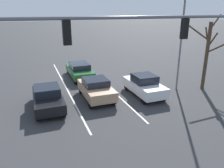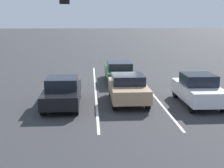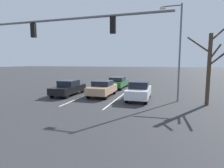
{
  "view_description": "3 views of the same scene",
  "coord_description": "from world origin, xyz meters",
  "px_view_note": "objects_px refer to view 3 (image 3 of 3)",
  "views": [
    {
      "loc": [
        4.24,
        20.74,
        6.27
      ],
      "look_at": [
        -0.96,
        6.99,
        1.28
      ],
      "focal_mm": 35.0,
      "sensor_mm": 36.0,
      "label": 1
    },
    {
      "loc": [
        2.0,
        22.54,
        4.5
      ],
      "look_at": [
        1.04,
        8.72,
        1.57
      ],
      "focal_mm": 50.0,
      "sensor_mm": 36.0,
      "label": 2
    },
    {
      "loc": [
        -5.71,
        22.04,
        3.25
      ],
      "look_at": [
        -0.87,
        5.82,
        1.19
      ],
      "focal_mm": 28.0,
      "sensor_mm": 36.0,
      "label": 3
    }
  ],
  "objects_px": {
    "car_black_rightlane_front": "(68,88)",
    "traffic_signal_gantry": "(37,40)",
    "car_tan_midlane_front": "(102,88)",
    "street_lamp_left_shoulder": "(178,47)",
    "car_darkgreen_midlane_second": "(118,82)",
    "bare_tree_near": "(209,64)",
    "car_white_leftlane_front": "(139,91)"
  },
  "relations": [
    {
      "from": "bare_tree_near",
      "to": "car_black_rightlane_front",
      "type": "bearing_deg",
      "value": -2.95
    },
    {
      "from": "bare_tree_near",
      "to": "car_tan_midlane_front",
      "type": "bearing_deg",
      "value": -6.83
    },
    {
      "from": "car_white_leftlane_front",
      "to": "traffic_signal_gantry",
      "type": "xyz_separation_m",
      "value": [
        6.2,
        5.13,
        3.99
      ]
    },
    {
      "from": "car_darkgreen_midlane_second",
      "to": "car_tan_midlane_front",
      "type": "bearing_deg",
      "value": 89.49
    },
    {
      "from": "car_tan_midlane_front",
      "to": "traffic_signal_gantry",
      "type": "bearing_deg",
      "value": 66.28
    },
    {
      "from": "car_black_rightlane_front",
      "to": "street_lamp_left_shoulder",
      "type": "height_order",
      "value": "street_lamp_left_shoulder"
    },
    {
      "from": "street_lamp_left_shoulder",
      "to": "bare_tree_near",
      "type": "bearing_deg",
      "value": 162.9
    },
    {
      "from": "car_tan_midlane_front",
      "to": "street_lamp_left_shoulder",
      "type": "distance_m",
      "value": 7.71
    },
    {
      "from": "car_black_rightlane_front",
      "to": "traffic_signal_gantry",
      "type": "bearing_deg",
      "value": 100.01
    },
    {
      "from": "car_white_leftlane_front",
      "to": "street_lamp_left_shoulder",
      "type": "distance_m",
      "value": 4.86
    },
    {
      "from": "car_tan_midlane_front",
      "to": "car_black_rightlane_front",
      "type": "height_order",
      "value": "car_tan_midlane_front"
    },
    {
      "from": "car_darkgreen_midlane_second",
      "to": "street_lamp_left_shoulder",
      "type": "relative_size",
      "value": 0.6
    },
    {
      "from": "car_tan_midlane_front",
      "to": "street_lamp_left_shoulder",
      "type": "height_order",
      "value": "street_lamp_left_shoulder"
    },
    {
      "from": "car_darkgreen_midlane_second",
      "to": "bare_tree_near",
      "type": "distance_m",
      "value": 11.46
    },
    {
      "from": "car_tan_midlane_front",
      "to": "traffic_signal_gantry",
      "type": "distance_m",
      "value": 7.49
    },
    {
      "from": "traffic_signal_gantry",
      "to": "car_darkgreen_midlane_second",
      "type": "bearing_deg",
      "value": -102.71
    },
    {
      "from": "car_tan_midlane_front",
      "to": "car_darkgreen_midlane_second",
      "type": "relative_size",
      "value": 0.85
    },
    {
      "from": "car_tan_midlane_front",
      "to": "car_white_leftlane_front",
      "type": "distance_m",
      "value": 3.71
    },
    {
      "from": "car_white_leftlane_front",
      "to": "street_lamp_left_shoulder",
      "type": "height_order",
      "value": "street_lamp_left_shoulder"
    },
    {
      "from": "traffic_signal_gantry",
      "to": "bare_tree_near",
      "type": "bearing_deg",
      "value": -157.72
    },
    {
      "from": "car_tan_midlane_front",
      "to": "car_darkgreen_midlane_second",
      "type": "bearing_deg",
      "value": -90.51
    },
    {
      "from": "car_black_rightlane_front",
      "to": "traffic_signal_gantry",
      "type": "distance_m",
      "value": 6.78
    },
    {
      "from": "car_white_leftlane_front",
      "to": "street_lamp_left_shoulder",
      "type": "relative_size",
      "value": 0.52
    },
    {
      "from": "car_white_leftlane_front",
      "to": "bare_tree_near",
      "type": "xyz_separation_m",
      "value": [
        -5.32,
        0.41,
        2.32
      ]
    },
    {
      "from": "car_white_leftlane_front",
      "to": "car_tan_midlane_front",
      "type": "bearing_deg",
      "value": -10.35
    },
    {
      "from": "traffic_signal_gantry",
      "to": "street_lamp_left_shoulder",
      "type": "relative_size",
      "value": 1.62
    },
    {
      "from": "car_tan_midlane_front",
      "to": "bare_tree_near",
      "type": "bearing_deg",
      "value": 173.17
    },
    {
      "from": "car_darkgreen_midlane_second",
      "to": "street_lamp_left_shoulder",
      "type": "distance_m",
      "value": 9.79
    },
    {
      "from": "car_black_rightlane_front",
      "to": "car_white_leftlane_front",
      "type": "bearing_deg",
      "value": 178.12
    },
    {
      "from": "car_tan_midlane_front",
      "to": "traffic_signal_gantry",
      "type": "xyz_separation_m",
      "value": [
        2.55,
        5.79,
        4.0
      ]
    },
    {
      "from": "bare_tree_near",
      "to": "traffic_signal_gantry",
      "type": "bearing_deg",
      "value": 22.28
    },
    {
      "from": "traffic_signal_gantry",
      "to": "car_black_rightlane_front",
      "type": "bearing_deg",
      "value": -79.99
    }
  ]
}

